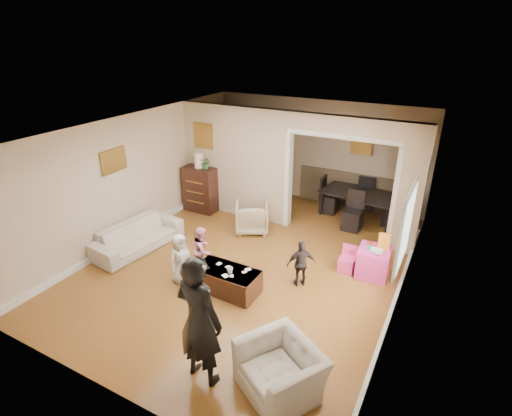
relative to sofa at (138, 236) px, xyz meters
The scene contains 27 objects.
floor 2.38m from the sofa, 15.93° to the left, with size 7.00×7.00×0.00m, color #A16529.
partition_left 2.80m from the sofa, 69.78° to the left, with size 2.75×0.18×2.60m, color tan.
partition_right 5.44m from the sofa, 27.27° to the left, with size 0.55×0.18×2.60m, color tan.
partition_header 4.69m from the sofa, 35.96° to the left, with size 2.22×0.18×0.35m, color tan.
window_pane 5.17m from the sofa, ahead, with size 0.03×0.95×1.10m, color white.
framed_art_partition 2.83m from the sofa, 88.11° to the left, with size 0.45×0.03×0.55m, color brown.
framed_art_sofa_wall 1.59m from the sofa, behind, with size 0.03×0.55×0.40m, color brown.
framed_art_alcove 5.49m from the sofa, 50.45° to the left, with size 0.45×0.03×0.55m, color brown.
sofa is the anchor object (origin of this frame).
armchair_back 2.44m from the sofa, 46.78° to the left, with size 0.69×0.71×0.65m, color tan.
armchair_front 4.44m from the sofa, 24.40° to the right, with size 0.97×0.85×0.63m, color beige.
dresser 2.20m from the sofa, 89.27° to the left, with size 0.81×0.45×1.11m, color black.
table_lamp 2.41m from the sofa, 89.27° to the left, with size 0.22×0.22×0.36m, color #FEEECF.
potted_plant 2.40m from the sofa, 84.04° to the left, with size 0.27×0.23×0.30m, color #366C30.
coffee_table 2.41m from the sofa, ahead, with size 1.11×0.55×0.42m, color #341910.
coffee_cup 2.52m from the sofa, 10.01° to the right, with size 0.10×0.10×0.10m, color silver.
play_table 4.64m from the sofa, 15.90° to the left, with size 0.56×0.56×0.53m, color #F540AB.
cereal_box 4.80m from the sofa, 16.66° to the left, with size 0.20×0.07×0.30m, color yellow.
cyan_cup 4.54m from the sofa, 15.64° to the left, with size 0.08×0.08×0.08m, color #22A9AE.
toy_block 4.57m from the sofa, 17.76° to the left, with size 0.08×0.06×0.05m, color #B52116.
play_bowl 4.67m from the sofa, 14.31° to the left, with size 0.24×0.24×0.06m, color silver.
dining_table 5.07m from the sofa, 44.42° to the left, with size 1.81×1.01×0.64m, color black.
adult_person 3.79m from the sofa, 34.46° to the right, with size 0.66×0.43×1.80m, color black.
child_kneel_a 1.63m from the sofa, 19.40° to the right, with size 0.46×0.30×0.94m, color silver.
child_kneel_b 1.68m from the sofa, ahead, with size 0.44×0.34×0.91m, color pink.
child_toddler 3.45m from the sofa, ahead, with size 0.51×0.21×0.87m, color black.
craft_papers 2.50m from the sofa, ahead, with size 0.63×0.47×0.00m.
Camera 1 is at (3.20, -5.80, 4.11)m, focal length 27.79 mm.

